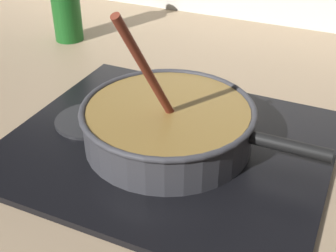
% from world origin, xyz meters
% --- Properties ---
extents(ground, '(2.40, 1.60, 0.04)m').
position_xyz_m(ground, '(0.00, 0.00, -0.02)').
color(ground, '#9E8466').
extents(hob_plate, '(0.56, 0.48, 0.01)m').
position_xyz_m(hob_plate, '(0.03, 0.07, 0.01)').
color(hob_plate, black).
rests_on(hob_plate, ground).
extents(burner_ring, '(0.19, 0.19, 0.01)m').
position_xyz_m(burner_ring, '(0.03, 0.07, 0.02)').
color(burner_ring, '#592D0C').
rests_on(burner_ring, hob_plate).
extents(spare_burner, '(0.13, 0.13, 0.01)m').
position_xyz_m(spare_burner, '(-0.14, 0.07, 0.01)').
color(spare_burner, '#262628').
rests_on(spare_burner, hob_plate).
extents(cooking_pan, '(0.43, 0.31, 0.27)m').
position_xyz_m(cooking_pan, '(0.03, 0.07, 0.05)').
color(cooking_pan, '#38383D').
rests_on(cooking_pan, hob_plate).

